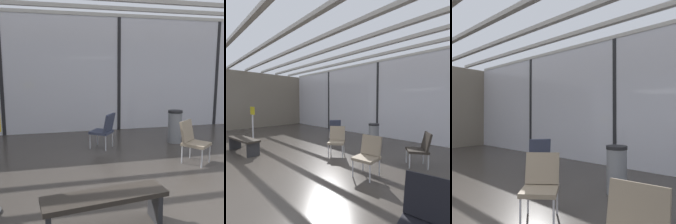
# 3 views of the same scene
# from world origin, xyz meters

# --- Properties ---
(ground_plane) EXTENTS (60.00, 60.00, 0.00)m
(ground_plane) POSITION_xyz_m (0.00, 0.00, 0.00)
(ground_plane) COLOR #38332D
(glass_curtain_wall) EXTENTS (14.00, 0.08, 3.52)m
(glass_curtain_wall) POSITION_xyz_m (0.00, 5.20, 1.76)
(glass_curtain_wall) COLOR silver
(glass_curtain_wall) RESTS_ON ground
(window_mullion_0) EXTENTS (0.10, 0.12, 3.52)m
(window_mullion_0) POSITION_xyz_m (-3.50, 5.20, 1.76)
(window_mullion_0) COLOR black
(window_mullion_0) RESTS_ON ground
(window_mullion_1) EXTENTS (0.10, 0.12, 3.52)m
(window_mullion_1) POSITION_xyz_m (0.00, 5.20, 1.76)
(window_mullion_1) COLOR black
(window_mullion_1) RESTS_ON ground
(window_mullion_2) EXTENTS (0.10, 0.12, 3.52)m
(window_mullion_2) POSITION_xyz_m (3.50, 5.20, 1.76)
(window_mullion_2) COLOR black
(window_mullion_2) RESTS_ON ground
(parked_airplane) EXTENTS (12.15, 3.97, 3.97)m
(parked_airplane) POSITION_xyz_m (1.18, 10.35, 1.99)
(parked_airplane) COLOR silver
(parked_airplane) RESTS_ON ground
(lounge_chair_3) EXTENTS (0.70, 0.71, 0.87)m
(lounge_chair_3) POSITION_xyz_m (0.68, 1.76, 0.49)
(lounge_chair_3) COLOR #7F705B
(lounge_chair_3) RESTS_ON ground
(lounge_chair_4) EXTENTS (0.71, 0.70, 0.87)m
(lounge_chair_4) POSITION_xyz_m (-0.89, 3.18, 0.49)
(lounge_chair_4) COLOR #33384C
(lounge_chair_4) RESTS_ON ground
(waiting_bench) EXTENTS (1.54, 0.58, 0.47)m
(waiting_bench) POSITION_xyz_m (-1.61, -0.23, 0.36)
(waiting_bench) COLOR #28231E
(waiting_bench) RESTS_ON ground
(trash_bin) EXTENTS (0.38, 0.38, 0.86)m
(trash_bin) POSITION_xyz_m (1.04, 3.28, 0.43)
(trash_bin) COLOR slate
(trash_bin) RESTS_ON ground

